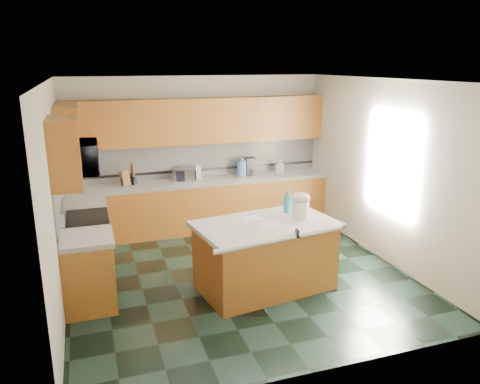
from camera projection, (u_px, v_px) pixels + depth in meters
name	position (u px, v px, depth m)	size (l,w,h in m)	color
floor	(238.00, 275.00, 6.66)	(4.60, 4.60, 0.00)	black
ceiling	(238.00, 80.00, 5.93)	(4.60, 4.60, 0.00)	white
wall_back	(197.00, 153.00, 8.41)	(4.60, 0.04, 2.70)	beige
wall_front	(319.00, 244.00, 4.18)	(4.60, 0.04, 2.70)	beige
wall_left	(54.00, 199.00, 5.58)	(0.04, 4.60, 2.70)	beige
wall_right	(384.00, 171.00, 7.01)	(0.04, 4.60, 2.70)	beige
back_base_cab	(203.00, 206.00, 8.37)	(4.60, 0.60, 0.86)	#56290D
back_countertop	(202.00, 182.00, 8.24)	(4.60, 0.64, 0.06)	white
back_upper_cab	(199.00, 121.00, 8.09)	(4.60, 0.33, 0.78)	#56290D
back_backsplash	(198.00, 159.00, 8.41)	(4.60, 0.02, 0.63)	silver
back_accent_band	(198.00, 170.00, 8.46)	(4.60, 0.01, 0.05)	black
left_base_cab_rear	(86.00, 232.00, 7.11)	(0.60, 0.82, 0.86)	#56290D
left_counter_rear	(84.00, 203.00, 6.98)	(0.64, 0.82, 0.06)	white
left_base_cab_front	(89.00, 274.00, 5.71)	(0.60, 0.72, 0.86)	#56290D
left_counter_front	(85.00, 238.00, 5.58)	(0.64, 0.72, 0.06)	white
left_backsplash	(59.00, 196.00, 6.13)	(0.02, 2.30, 0.63)	silver
left_accent_band	(61.00, 210.00, 6.18)	(0.01, 2.30, 0.05)	black
left_upper_cab_rear	(67.00, 132.00, 6.78)	(0.33, 1.09, 0.78)	#56290D
left_upper_cab_front	(65.00, 153.00, 5.26)	(0.33, 0.72, 0.78)	#56290D
range_body	(87.00, 251.00, 6.38)	(0.60, 0.76, 0.88)	#B7B7BC
range_oven_door	(110.00, 251.00, 6.48)	(0.02, 0.68, 0.55)	black
range_cooktop	(84.00, 219.00, 6.26)	(0.62, 0.78, 0.04)	black
range_handle	(110.00, 225.00, 6.39)	(0.02, 0.02, 0.66)	#B7B7BC
range_backguard	(63.00, 212.00, 6.15)	(0.06, 0.76, 0.18)	#B7B7BC
microwave	(79.00, 158.00, 6.03)	(0.73, 0.50, 0.41)	#B7B7BC
island_base	(265.00, 258.00, 6.17)	(1.68, 0.96, 0.86)	#56290D
island_top	(266.00, 225.00, 6.05)	(1.78, 1.06, 0.06)	white
island_bullnose	(282.00, 239.00, 5.56)	(0.06, 0.06, 1.78)	white
treat_jar	(300.00, 210.00, 6.17)	(0.23, 0.23, 0.24)	#F9EBCF
treat_jar_lid	(301.00, 198.00, 6.13)	(0.25, 0.25, 0.16)	#D99EA9
treat_jar_knob	(301.00, 194.00, 6.12)	(0.03, 0.03, 0.08)	tan
treat_jar_knob_end_l	(298.00, 194.00, 6.10)	(0.04, 0.04, 0.04)	tan
treat_jar_knob_end_r	(304.00, 194.00, 6.13)	(0.04, 0.04, 0.04)	tan
soap_bottle_island	(288.00, 200.00, 6.42)	(0.13, 0.13, 0.34)	teal
paper_sheet_a	(270.00, 224.00, 5.99)	(0.30, 0.23, 0.00)	white
paper_sheet_b	(251.00, 219.00, 6.19)	(0.29, 0.22, 0.00)	white
clamp_body	(297.00, 233.00, 5.63)	(0.03, 0.10, 0.09)	black
clamp_handle	(299.00, 237.00, 5.58)	(0.02, 0.02, 0.07)	black
knife_block	(125.00, 178.00, 7.84)	(0.13, 0.11, 0.24)	#472814
utensil_crock	(134.00, 180.00, 7.93)	(0.12, 0.12, 0.15)	black
utensil_bundle	(133.00, 170.00, 7.88)	(0.07, 0.07, 0.21)	#472814
toaster_oven	(185.00, 174.00, 8.16)	(0.38, 0.26, 0.22)	#B7B7BC
toaster_oven_door	(186.00, 176.00, 8.05)	(0.34, 0.01, 0.18)	black
paper_towel	(198.00, 172.00, 8.28)	(0.11, 0.11, 0.26)	white
paper_towel_base	(198.00, 178.00, 8.31)	(0.17, 0.17, 0.01)	#B7B7BC
water_jug	(242.00, 168.00, 8.49)	(0.17, 0.17, 0.29)	#6A97D1
water_jug_neck	(242.00, 159.00, 8.44)	(0.08, 0.08, 0.04)	#6A97D1
coffee_maker	(250.00, 167.00, 8.55)	(0.19, 0.21, 0.32)	black
coffee_carafe	(251.00, 172.00, 8.53)	(0.13, 0.13, 0.13)	black
soap_bottle_back	(280.00, 167.00, 8.71)	(0.11, 0.12, 0.25)	white
soap_back_cap	(280.00, 159.00, 8.67)	(0.02, 0.02, 0.03)	red
window_light_proxy	(392.00, 164.00, 6.77)	(0.02, 1.40, 1.10)	white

